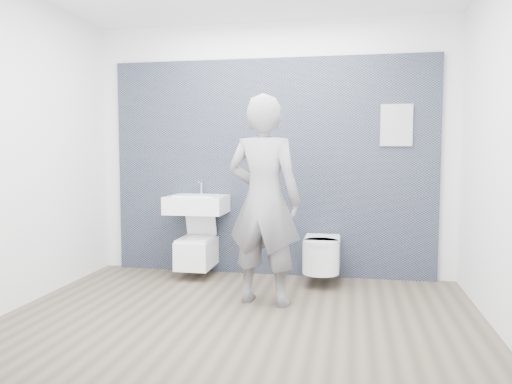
% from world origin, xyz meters
% --- Properties ---
extents(ground, '(4.00, 4.00, 0.00)m').
position_xyz_m(ground, '(0.00, 0.00, 0.00)').
color(ground, brown).
rests_on(ground, ground).
extents(room_shell, '(4.00, 4.00, 4.00)m').
position_xyz_m(room_shell, '(0.00, 0.00, 1.74)').
color(room_shell, silver).
rests_on(room_shell, ground).
extents(tile_wall, '(3.60, 0.06, 2.40)m').
position_xyz_m(tile_wall, '(0.00, 1.47, 0.00)').
color(tile_wall, black).
rests_on(tile_wall, ground).
extents(washbasin, '(0.64, 0.48, 0.48)m').
position_xyz_m(washbasin, '(-0.78, 1.20, 0.81)').
color(washbasin, white).
rests_on(washbasin, ground).
extents(toilet_square, '(0.36, 0.53, 0.70)m').
position_xyz_m(toilet_square, '(-0.78, 1.18, 0.29)').
color(toilet_square, white).
rests_on(toilet_square, ground).
extents(toilet_rounded, '(0.37, 0.63, 0.34)m').
position_xyz_m(toilet_rounded, '(0.59, 1.12, 0.32)').
color(toilet_rounded, white).
rests_on(toilet_rounded, ground).
extents(info_placard, '(0.33, 0.03, 0.44)m').
position_xyz_m(info_placard, '(1.34, 1.43, 0.00)').
color(info_placard, silver).
rests_on(info_placard, ground).
extents(visitor, '(0.75, 0.56, 1.88)m').
position_xyz_m(visitor, '(0.12, 0.38, 0.94)').
color(visitor, slate).
rests_on(visitor, ground).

